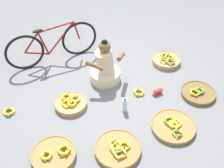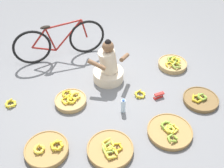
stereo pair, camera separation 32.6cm
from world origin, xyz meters
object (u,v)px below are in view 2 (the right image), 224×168
Objects in this scene: bicycle_leaning at (60,41)px; banana_basket_mid_left at (71,100)px; banana_basket_front_center at (110,149)px; packet_carton_stack at (159,95)px; vendor_woman_front at (108,68)px; loose_bananas_back_left at (11,104)px; banana_basket_back_center at (47,149)px; banana_basket_front_left at (173,64)px; banana_basket_mid_right at (201,99)px; loose_bananas_front_right at (140,94)px; banana_basket_near_vendor at (170,131)px; water_bottle at (123,106)px.

banana_basket_mid_left is at bearing -99.54° from bicycle_leaning.
banana_basket_front_center is 1.29m from packet_carton_stack.
vendor_woman_front is 0.48× the size of bicycle_leaning.
loose_bananas_back_left is (-0.88, 0.33, -0.02)m from banana_basket_mid_left.
vendor_woman_front is at bearing 37.95° from banana_basket_back_center.
banana_basket_mid_right is at bearing -95.10° from banana_basket_front_left.
vendor_woman_front is at bearing 118.38° from loose_bananas_front_right.
vendor_woman_front is 0.70m from loose_bananas_front_right.
packet_carton_stack is (1.90, 0.30, -0.00)m from banana_basket_back_center.
bicycle_leaning is 2.11m from banana_basket_front_left.
banana_basket_front_center reaches higher than banana_basket_mid_right.
banana_basket_front_center is 0.97× the size of banana_basket_near_vendor.
banana_basket_mid_right is 0.96m from loose_bananas_front_right.
packet_carton_stack is at bearing 71.71° from banana_basket_near_vendor.
banana_basket_front_left is 1.02m from loose_bananas_front_right.
bicycle_leaning is at bearing 148.96° from banana_basket_front_left.
water_bottle is at bearing 123.89° from banana_basket_near_vendor.
vendor_woman_front reaches higher than banana_basket_back_center.
loose_bananas_front_right is (0.88, -1.53, -0.33)m from bicycle_leaning.
bicycle_leaning is 2.05m from packet_carton_stack.
banana_basket_front_center reaches higher than loose_bananas_front_right.
banana_basket_back_center is (-0.77, -1.99, -0.31)m from bicycle_leaning.
banana_basket_mid_right is 1.26m from water_bottle.
banana_basket_front_left is at bearing 19.60° from banana_basket_back_center.
water_bottle reaches higher than loose_bananas_front_right.
banana_basket_near_vendor is at bearing -56.11° from water_bottle.
banana_basket_front_center is at bearing -89.79° from bicycle_leaning.
loose_bananas_back_left is at bearing 162.46° from loose_bananas_front_right.
vendor_woman_front is 1.54× the size of banana_basket_front_left.
loose_bananas_back_left is 0.98× the size of loose_bananas_front_right.
banana_basket_back_center reaches higher than banana_basket_mid_right.
banana_basket_mid_right is 3.01m from loose_bananas_back_left.
banana_basket_front_center is 0.75m from water_bottle.
vendor_woman_front reaches higher than banana_basket_near_vendor.
bicycle_leaning reaches higher than loose_bananas_back_left.
banana_basket_mid_left reaches higher than packet_carton_stack.
banana_basket_mid_left is (-0.77, -0.29, -0.21)m from vendor_woman_front.
banana_basket_mid_left is at bearing 143.87° from water_bottle.
banana_basket_mid_left is at bearing 101.23° from banana_basket_front_center.
bicycle_leaning reaches higher than banana_basket_front_center.
banana_basket_near_vendor is 3.13× the size of loose_bananas_back_left.
banana_basket_front_center is at bearing -52.10° from loose_bananas_back_left.
banana_basket_front_left is 2.50× the size of loose_bananas_front_right.
vendor_woman_front reaches higher than packet_carton_stack.
banana_basket_front_center is (-0.55, -1.37, -0.21)m from vendor_woman_front.
banana_basket_front_left reaches higher than banana_basket_near_vendor.
vendor_woman_front is 1.25× the size of banana_basket_near_vendor.
vendor_woman_front is 0.96m from packet_carton_stack.
packet_carton_stack is (0.57, -0.74, -0.21)m from vendor_woman_front.
banana_basket_back_center is 2.83× the size of loose_bananas_front_right.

